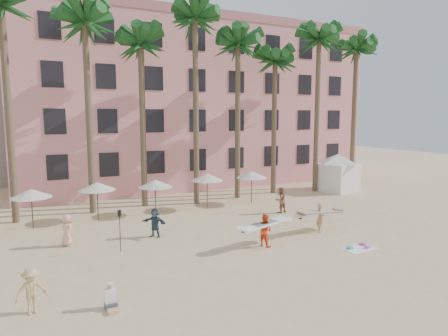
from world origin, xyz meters
name	(u,v)px	position (x,y,z in m)	size (l,w,h in m)	color
ground	(258,272)	(0.00, 0.00, 0.00)	(120.00, 120.00, 0.00)	#D1B789
pink_hotel	(190,107)	(7.00, 26.00, 8.00)	(35.00, 14.00, 16.00)	pink
palm_row	(162,36)	(0.51, 15.00, 12.97)	(44.40, 5.40, 16.30)	brown
umbrella_row	(127,184)	(-3.00, 12.50, 2.33)	(22.50, 2.70, 2.73)	#332B23
cabana	(338,169)	(16.96, 13.64, 2.07)	(5.29, 5.29, 3.50)	white
beach_towel	(360,248)	(6.60, 0.42, 0.03)	(1.87, 1.13, 0.14)	white
carrier_yellow	(320,216)	(6.74, 3.82, 1.01)	(3.34, 1.10, 1.77)	tan
carrier_white	(265,229)	(2.27, 3.04, 0.95)	(3.18, 1.28, 1.78)	#EB4418
beachgoers	(163,227)	(-2.52, 6.04, 0.88)	(17.63, 9.40, 1.89)	#E19D7F
paddle	(120,225)	(-4.98, 5.59, 1.41)	(0.18, 0.04, 2.23)	black
seated_man	(111,300)	(-6.62, -0.54, 0.34)	(0.43, 0.75, 0.97)	#3F3F4C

